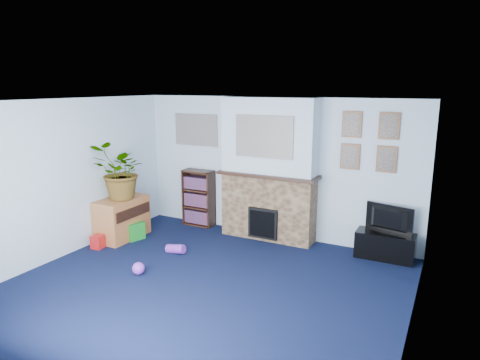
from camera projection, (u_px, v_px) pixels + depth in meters
The scene contains 26 objects.
floor at pixel (206, 286), 5.65m from camera, with size 5.00×4.50×0.01m, color #0D1433.
ceiling at pixel (202, 102), 5.12m from camera, with size 5.00×4.50×0.01m, color white.
wall_back at pixel (273, 168), 7.34m from camera, with size 5.00×0.04×2.40m, color silver.
wall_front at pixel (56, 263), 3.43m from camera, with size 5.00×0.04×2.40m, color silver.
wall_left at pixel (64, 179), 6.50m from camera, with size 0.04×4.50×2.40m, color silver.
wall_right at pixel (417, 228), 4.27m from camera, with size 0.04×4.50×2.40m, color silver.
chimney_breast at pixel (269, 171), 7.17m from camera, with size 1.72×0.50×2.40m.
collage_main at pixel (264, 137), 6.85m from camera, with size 1.00×0.03×0.68m, color gray.
collage_left at pixel (196, 130), 7.89m from camera, with size 0.90×0.03×0.58m, color gray.
portrait_tl at pixel (352, 124), 6.57m from camera, with size 0.30×0.03×0.40m, color brown.
portrait_tr at pixel (389, 126), 6.32m from camera, with size 0.30×0.03×0.40m, color brown.
portrait_bl at pixel (350, 156), 6.68m from camera, with size 0.30×0.03×0.40m, color brown.
portrait_br at pixel (387, 159), 6.43m from camera, with size 0.30×0.03×0.40m, color brown.
tv_stand at pixel (385, 244), 6.49m from camera, with size 0.86×0.36×0.41m, color black.
television at pixel (387, 219), 6.42m from camera, with size 0.73×0.10×0.42m, color black.
bookshelf at pixel (199, 199), 8.01m from camera, with size 0.58×0.28×1.05m.
sideboard at pixel (122, 218), 7.35m from camera, with size 0.50×0.90×0.70m, color #B46C39.
potted_plant at pixel (119, 172), 7.11m from camera, with size 0.86×0.74×0.95m, color #26661E.
mantel_clock at pixel (262, 169), 7.17m from camera, with size 0.11×0.07×0.15m, color gold.
mantel_candle at pixel (282, 170), 7.00m from camera, with size 0.05×0.05×0.16m, color #B2BFC6.
mantel_teddy at pixel (240, 167), 7.35m from camera, with size 0.12×0.12×0.12m, color gray.
mantel_can at pixel (306, 174), 6.82m from camera, with size 0.06×0.06×0.12m, color red.
green_crate at pixel (132, 230), 7.38m from camera, with size 0.37×0.30×0.30m, color #198C26.
toy_ball at pixel (138, 268), 5.97m from camera, with size 0.18×0.18×0.18m, color purple.
toy_block at pixel (98, 242), 6.93m from camera, with size 0.18×0.18×0.21m, color red.
toy_tube at pixel (176, 249), 6.73m from camera, with size 0.14×0.14×0.31m, color purple.
Camera 1 is at (2.78, -4.42, 2.60)m, focal length 32.00 mm.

